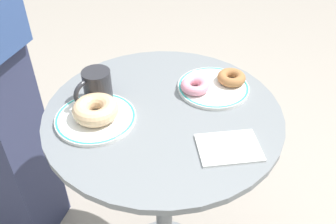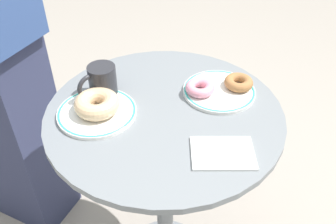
{
  "view_description": "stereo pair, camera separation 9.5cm",
  "coord_description": "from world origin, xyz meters",
  "px_view_note": "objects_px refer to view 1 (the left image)",
  "views": [
    {
      "loc": [
        -0.32,
        -0.69,
        1.37
      ],
      "look_at": [
        0.0,
        -0.03,
        0.77
      ],
      "focal_mm": 39.31,
      "sensor_mm": 36.0,
      "label": 1
    },
    {
      "loc": [
        -0.23,
        -0.73,
        1.37
      ],
      "look_at": [
        0.0,
        -0.03,
        0.77
      ],
      "focal_mm": 39.31,
      "sensor_mm": 36.0,
      "label": 2
    }
  ],
  "objects_px": {
    "plate_right": "(213,87)",
    "paper_napkin": "(229,148)",
    "plate_left": "(96,118)",
    "donut_pink_frosted": "(195,86)",
    "donut_cinnamon": "(231,77)",
    "coffee_mug": "(96,87)",
    "cafe_table": "(164,170)",
    "donut_glazed": "(96,110)"
  },
  "relations": [
    {
      "from": "donut_cinnamon",
      "to": "coffee_mug",
      "type": "xyz_separation_m",
      "value": [
        -0.37,
        0.09,
        0.02
      ]
    },
    {
      "from": "plate_right",
      "to": "donut_cinnamon",
      "type": "bearing_deg",
      "value": -3.64
    },
    {
      "from": "cafe_table",
      "to": "plate_right",
      "type": "height_order",
      "value": "plate_right"
    },
    {
      "from": "donut_glazed",
      "to": "donut_pink_frosted",
      "type": "relative_size",
      "value": 1.46
    },
    {
      "from": "coffee_mug",
      "to": "donut_glazed",
      "type": "bearing_deg",
      "value": -109.75
    },
    {
      "from": "cafe_table",
      "to": "donut_pink_frosted",
      "type": "height_order",
      "value": "donut_pink_frosted"
    },
    {
      "from": "donut_cinnamon",
      "to": "donut_pink_frosted",
      "type": "distance_m",
      "value": 0.11
    },
    {
      "from": "cafe_table",
      "to": "plate_right",
      "type": "xyz_separation_m",
      "value": [
        0.17,
        0.03,
        0.24
      ]
    },
    {
      "from": "donut_pink_frosted",
      "to": "paper_napkin",
      "type": "distance_m",
      "value": 0.23
    },
    {
      "from": "cafe_table",
      "to": "donut_cinnamon",
      "type": "xyz_separation_m",
      "value": [
        0.23,
        0.02,
        0.26
      ]
    },
    {
      "from": "plate_right",
      "to": "donut_pink_frosted",
      "type": "bearing_deg",
      "value": 173.38
    },
    {
      "from": "donut_pink_frosted",
      "to": "paper_napkin",
      "type": "height_order",
      "value": "donut_pink_frosted"
    },
    {
      "from": "donut_pink_frosted",
      "to": "coffee_mug",
      "type": "height_order",
      "value": "coffee_mug"
    },
    {
      "from": "cafe_table",
      "to": "coffee_mug",
      "type": "bearing_deg",
      "value": 140.53
    },
    {
      "from": "paper_napkin",
      "to": "coffee_mug",
      "type": "bearing_deg",
      "value": 125.27
    },
    {
      "from": "plate_right",
      "to": "donut_pink_frosted",
      "type": "distance_m",
      "value": 0.06
    },
    {
      "from": "plate_right",
      "to": "paper_napkin",
      "type": "bearing_deg",
      "value": -112.5
    },
    {
      "from": "plate_left",
      "to": "donut_glazed",
      "type": "relative_size",
      "value": 1.76
    },
    {
      "from": "donut_pink_frosted",
      "to": "plate_left",
      "type": "bearing_deg",
      "value": 178.49
    },
    {
      "from": "cafe_table",
      "to": "coffee_mug",
      "type": "height_order",
      "value": "coffee_mug"
    },
    {
      "from": "paper_napkin",
      "to": "plate_left",
      "type": "bearing_deg",
      "value": 136.52
    },
    {
      "from": "plate_left",
      "to": "donut_cinnamon",
      "type": "xyz_separation_m",
      "value": [
        0.4,
        -0.02,
        0.02
      ]
    },
    {
      "from": "plate_right",
      "to": "cafe_table",
      "type": "bearing_deg",
      "value": -170.67
    },
    {
      "from": "plate_right",
      "to": "donut_glazed",
      "type": "height_order",
      "value": "donut_glazed"
    },
    {
      "from": "donut_cinnamon",
      "to": "paper_napkin",
      "type": "bearing_deg",
      "value": -124.22
    },
    {
      "from": "donut_glazed",
      "to": "donut_pink_frosted",
      "type": "bearing_deg",
      "value": -1.38
    },
    {
      "from": "paper_napkin",
      "to": "coffee_mug",
      "type": "height_order",
      "value": "coffee_mug"
    },
    {
      "from": "plate_left",
      "to": "coffee_mug",
      "type": "xyz_separation_m",
      "value": [
        0.03,
        0.07,
        0.04
      ]
    },
    {
      "from": "coffee_mug",
      "to": "donut_cinnamon",
      "type": "bearing_deg",
      "value": -13.96
    },
    {
      "from": "donut_glazed",
      "to": "donut_cinnamon",
      "type": "distance_m",
      "value": 0.4
    },
    {
      "from": "donut_glazed",
      "to": "donut_pink_frosted",
      "type": "xyz_separation_m",
      "value": [
        0.28,
        -0.01,
        -0.01
      ]
    },
    {
      "from": "donut_glazed",
      "to": "donut_cinnamon",
      "type": "height_order",
      "value": "donut_glazed"
    },
    {
      "from": "cafe_table",
      "to": "paper_napkin",
      "type": "relative_size",
      "value": 5.16
    },
    {
      "from": "donut_pink_frosted",
      "to": "donut_glazed",
      "type": "bearing_deg",
      "value": 178.62
    },
    {
      "from": "coffee_mug",
      "to": "donut_pink_frosted",
      "type": "bearing_deg",
      "value": -17.7
    },
    {
      "from": "plate_right",
      "to": "donut_pink_frosted",
      "type": "xyz_separation_m",
      "value": [
        -0.06,
        0.01,
        0.02
      ]
    },
    {
      "from": "donut_cinnamon",
      "to": "coffee_mug",
      "type": "distance_m",
      "value": 0.38
    },
    {
      "from": "plate_left",
      "to": "donut_glazed",
      "type": "height_order",
      "value": "donut_glazed"
    },
    {
      "from": "donut_glazed",
      "to": "coffee_mug",
      "type": "relative_size",
      "value": 1.05
    },
    {
      "from": "cafe_table",
      "to": "paper_napkin",
      "type": "height_order",
      "value": "paper_napkin"
    },
    {
      "from": "donut_glazed",
      "to": "donut_cinnamon",
      "type": "xyz_separation_m",
      "value": [
        0.4,
        -0.02,
        -0.01
      ]
    },
    {
      "from": "plate_left",
      "to": "donut_pink_frosted",
      "type": "bearing_deg",
      "value": -1.51
    }
  ]
}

